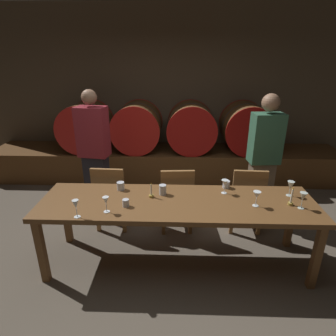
{
  "coord_description": "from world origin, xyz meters",
  "views": [
    {
      "loc": [
        0.22,
        -2.68,
        2.14
      ],
      "look_at": [
        0.12,
        0.15,
        1.0
      ],
      "focal_mm": 30.17,
      "sensor_mm": 36.0,
      "label": 1
    }
  ],
  "objects": [
    {
      "name": "wine_barrel_far_right",
      "position": [
        1.41,
        2.19,
        0.96
      ],
      "size": [
        0.84,
        0.82,
        0.84
      ],
      "color": "brown",
      "rests_on": "barrel_shelf"
    },
    {
      "name": "wine_glass_right",
      "position": [
        1.4,
        0.01,
        0.87
      ],
      "size": [
        0.07,
        0.07,
        0.16
      ],
      "color": "silver",
      "rests_on": "dining_table"
    },
    {
      "name": "dining_table",
      "position": [
        0.23,
        -0.15,
        0.69
      ],
      "size": [
        2.8,
        0.78,
        0.76
      ],
      "color": "brown",
      "rests_on": "ground"
    },
    {
      "name": "back_wall",
      "position": [
        0.0,
        2.74,
        1.49
      ],
      "size": [
        6.91,
        0.24,
        2.97
      ],
      "primitive_type": "cube",
      "color": "brown",
      "rests_on": "ground"
    },
    {
      "name": "cup_far_right",
      "position": [
        0.77,
        0.19,
        0.8
      ],
      "size": [
        0.08,
        0.08,
        0.08
      ],
      "primitive_type": "cylinder",
      "color": "silver",
      "rests_on": "dining_table"
    },
    {
      "name": "ground_plane",
      "position": [
        0.0,
        0.0,
        0.0
      ],
      "size": [
        8.98,
        8.98,
        0.0
      ],
      "primitive_type": "plane",
      "color": "brown"
    },
    {
      "name": "wine_barrel_center_right",
      "position": [
        0.46,
        2.19,
        0.96
      ],
      "size": [
        0.84,
        0.82,
        0.84
      ],
      "color": "brown",
      "rests_on": "barrel_shelf"
    },
    {
      "name": "wine_glass_left",
      "position": [
        -0.44,
        -0.38,
        0.87
      ],
      "size": [
        0.06,
        0.06,
        0.16
      ],
      "color": "white",
      "rests_on": "dining_table"
    },
    {
      "name": "chair_right",
      "position": [
        1.09,
        0.5,
        0.49
      ],
      "size": [
        0.42,
        0.42,
        0.88
      ],
      "rotation": [
        0.0,
        0.0,
        3.1
      ],
      "color": "olive",
      "rests_on": "ground"
    },
    {
      "name": "cup_center_right",
      "position": [
        0.07,
        -0.0,
        0.81
      ],
      "size": [
        0.08,
        0.08,
        0.11
      ],
      "primitive_type": "cylinder",
      "color": "silver",
      "rests_on": "dining_table"
    },
    {
      "name": "wine_barrel_center_left",
      "position": [
        -0.49,
        2.19,
        0.96
      ],
      "size": [
        0.84,
        0.82,
        0.84
      ],
      "color": "brown",
      "rests_on": "barrel_shelf"
    },
    {
      "name": "wine_glass_far_left",
      "position": [
        -0.69,
        -0.48,
        0.88
      ],
      "size": [
        0.06,
        0.06,
        0.17
      ],
      "color": "white",
      "rests_on": "dining_table"
    },
    {
      "name": "cup_far_left",
      "position": [
        -0.4,
        0.1,
        0.8
      ],
      "size": [
        0.08,
        0.08,
        0.09
      ],
      "primitive_type": "cylinder",
      "color": "silver",
      "rests_on": "dining_table"
    },
    {
      "name": "guest_right",
      "position": [
        1.34,
        0.8,
        0.88
      ],
      "size": [
        0.4,
        0.27,
        1.71
      ],
      "rotation": [
        0.0,
        0.0,
        3.23
      ],
      "color": "brown",
      "rests_on": "ground"
    },
    {
      "name": "chair_left",
      "position": [
        -0.62,
        0.5,
        0.49
      ],
      "size": [
        0.42,
        0.42,
        0.88
      ],
      "rotation": [
        0.0,
        0.0,
        3.09
      ],
      "color": "olive",
      "rests_on": "ground"
    },
    {
      "name": "wine_glass_far_right",
      "position": [
        1.42,
        -0.25,
        0.88
      ],
      "size": [
        0.07,
        0.07,
        0.17
      ],
      "color": "silver",
      "rests_on": "dining_table"
    },
    {
      "name": "barrel_shelf",
      "position": [
        0.0,
        2.19,
        0.27
      ],
      "size": [
        6.22,
        0.9,
        0.54
      ],
      "primitive_type": "cube",
      "color": "brown",
      "rests_on": "ground"
    },
    {
      "name": "wine_barrel_far_left",
      "position": [
        -1.4,
        2.19,
        0.96
      ],
      "size": [
        0.84,
        0.82,
        0.84
      ],
      "color": "brown",
      "rests_on": "barrel_shelf"
    },
    {
      "name": "wine_glass_center_left",
      "position": [
        0.73,
        0.05,
        0.87
      ],
      "size": [
        0.08,
        0.08,
        0.15
      ],
      "color": "white",
      "rests_on": "dining_table"
    },
    {
      "name": "candle_right",
      "position": [
        1.34,
        -0.19,
        0.81
      ],
      "size": [
        0.05,
        0.05,
        0.2
      ],
      "color": "olive",
      "rests_on": "dining_table"
    },
    {
      "name": "candle_left",
      "position": [
        -0.05,
        -0.07,
        0.8
      ],
      "size": [
        0.05,
        0.05,
        0.17
      ],
      "color": "olive",
      "rests_on": "dining_table"
    },
    {
      "name": "wine_glass_center_right",
      "position": [
        0.99,
        -0.22,
        0.87
      ],
      "size": [
        0.08,
        0.08,
        0.16
      ],
      "color": "white",
      "rests_on": "dining_table"
    },
    {
      "name": "guest_left",
      "position": [
        -0.88,
        0.83,
        0.9
      ],
      "size": [
        0.41,
        0.29,
        1.75
      ],
      "rotation": [
        0.0,
        0.0,
        3.0
      ],
      "color": "black",
      "rests_on": "ground"
    },
    {
      "name": "chair_center",
      "position": [
        0.22,
        0.47,
        0.49
      ],
      "size": [
        0.43,
        0.43,
        0.88
      ],
      "rotation": [
        0.0,
        0.0,
        3.21
      ],
      "color": "olive",
      "rests_on": "ground"
    },
    {
      "name": "cup_center_left",
      "position": [
        -0.28,
        -0.27,
        0.79
      ],
      "size": [
        0.06,
        0.06,
        0.08
      ],
      "primitive_type": "cylinder",
      "color": "silver",
      "rests_on": "dining_table"
    }
  ]
}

